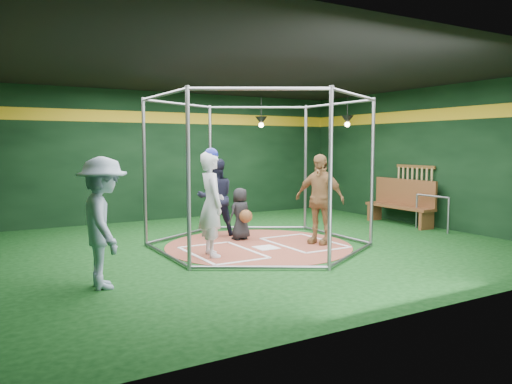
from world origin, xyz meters
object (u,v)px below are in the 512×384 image
dugout_bench (402,201)px  batter_figure (211,203)px  umpire (216,197)px  visitor_leopard (319,199)px

dugout_bench → batter_figure: bearing=-170.9°
batter_figure → umpire: (0.97, 1.86, -0.12)m
dugout_bench → visitor_leopard: bearing=-163.8°
visitor_leopard → dugout_bench: size_ratio=0.92×
batter_figure → dugout_bench: size_ratio=0.99×
visitor_leopard → dugout_bench: visitor_leopard is taller
umpire → visitor_leopard: bearing=139.6°
umpire → dugout_bench: umpire is taller
batter_figure → visitor_leopard: (2.43, -0.05, -0.06)m
batter_figure → umpire: 2.10m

